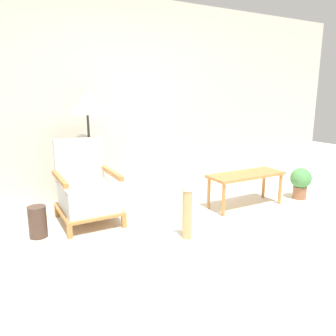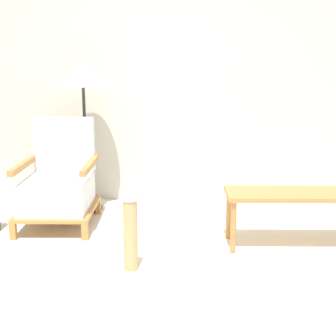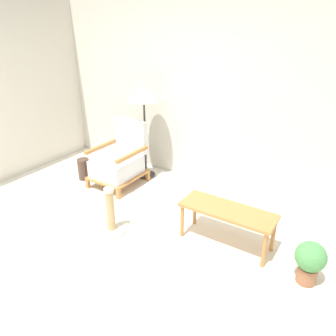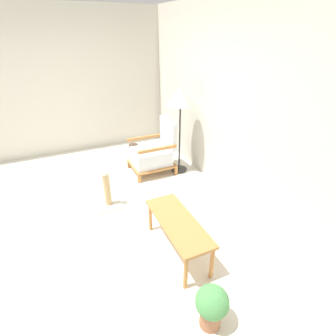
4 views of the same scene
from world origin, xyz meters
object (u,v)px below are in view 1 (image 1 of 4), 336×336
(floor_lamp, at_px, (87,107))
(scratching_post, at_px, (187,223))
(coffee_table, at_px, (246,178))
(armchair, at_px, (87,192))
(potted_plant, at_px, (301,181))
(vase, at_px, (38,222))

(floor_lamp, bearing_deg, scratching_post, -68.82)
(coffee_table, bearing_deg, armchair, 165.88)
(floor_lamp, distance_m, potted_plant, 3.01)
(potted_plant, bearing_deg, floor_lamp, 158.62)
(floor_lamp, relative_size, coffee_table, 1.44)
(floor_lamp, height_order, vase, floor_lamp)
(floor_lamp, xyz_separation_m, coffee_table, (1.75, -0.91, -0.90))
(floor_lamp, distance_m, vase, 1.47)
(vase, relative_size, scratching_post, 0.58)
(coffee_table, height_order, vase, coffee_table)
(floor_lamp, bearing_deg, coffee_table, -27.29)
(potted_plant, bearing_deg, scratching_post, -169.55)
(potted_plant, bearing_deg, coffee_table, 171.80)
(coffee_table, bearing_deg, vase, 173.27)
(floor_lamp, distance_m, coffee_table, 2.17)
(floor_lamp, distance_m, scratching_post, 1.87)
(scratching_post, bearing_deg, potted_plant, 10.45)
(armchair, bearing_deg, coffee_table, -14.12)
(scratching_post, bearing_deg, armchair, 125.88)
(armchair, distance_m, scratching_post, 1.24)
(armchair, xyz_separation_m, scratching_post, (0.72, -1.00, -0.17))
(floor_lamp, relative_size, vase, 4.49)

